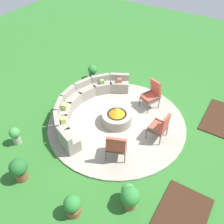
{
  "coord_description": "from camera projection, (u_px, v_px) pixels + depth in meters",
  "views": [
    {
      "loc": [
        -5.75,
        -3.32,
        6.38
      ],
      "look_at": [
        0.0,
        0.2,
        0.45
      ],
      "focal_mm": 40.61,
      "sensor_mm": 36.0,
      "label": 1
    }
  ],
  "objects": [
    {
      "name": "curved_stone_bench",
      "position": [
        83.0,
        104.0,
        9.48
      ],
      "size": [
        4.21,
        1.89,
        0.72
      ],
      "color": "gray",
      "rests_on": "patio_circle"
    },
    {
      "name": "potted_plant_2",
      "position": [
        130.0,
        198.0,
        6.54
      ],
      "size": [
        0.52,
        0.52,
        0.71
      ],
      "color": "brown",
      "rests_on": "ground_plane"
    },
    {
      "name": "ground_plane",
      "position": [
        117.0,
        123.0,
        9.2
      ],
      "size": [
        24.0,
        24.0,
        0.0
      ],
      "primitive_type": "plane",
      "color": "#2D6B28"
    },
    {
      "name": "lounge_chair_front_right",
      "position": [
        160.0,
        126.0,
        8.22
      ],
      "size": [
        0.61,
        0.58,
        1.04
      ],
      "rotation": [
        0.0,
        0.0,
        6.23
      ],
      "color": "brown",
      "rests_on": "patio_circle"
    },
    {
      "name": "mulch_bed_left",
      "position": [
        180.0,
        219.0,
        6.5
      ],
      "size": [
        1.97,
        1.24,
        0.04
      ],
      "primitive_type": "cube",
      "color": "#382114",
      "rests_on": "ground_plane"
    },
    {
      "name": "lounge_chair_front_left",
      "position": [
        116.0,
        145.0,
        7.59
      ],
      "size": [
        0.76,
        0.78,
        1.05
      ],
      "rotation": [
        0.0,
        0.0,
        5.12
      ],
      "color": "brown",
      "rests_on": "patio_circle"
    },
    {
      "name": "potted_plant_1",
      "position": [
        73.0,
        205.0,
        6.42
      ],
      "size": [
        0.45,
        0.45,
        0.68
      ],
      "color": "brown",
      "rests_on": "ground_plane"
    },
    {
      "name": "potted_plant_4",
      "position": [
        93.0,
        71.0,
        11.16
      ],
      "size": [
        0.39,
        0.39,
        0.65
      ],
      "color": "#605B56",
      "rests_on": "ground_plane"
    },
    {
      "name": "potted_plant_3",
      "position": [
        128.0,
        192.0,
        6.72
      ],
      "size": [
        0.39,
        0.39,
        0.6
      ],
      "color": "brown",
      "rests_on": "ground_plane"
    },
    {
      "name": "potted_plant_5",
      "position": [
        19.0,
        169.0,
        7.16
      ],
      "size": [
        0.51,
        0.51,
        0.78
      ],
      "color": "brown",
      "rests_on": "ground_plane"
    },
    {
      "name": "patio_circle",
      "position": [
        117.0,
        123.0,
        9.18
      ],
      "size": [
        4.95,
        4.95,
        0.06
      ],
      "primitive_type": "cylinder",
      "color": "#9E9384",
      "rests_on": "ground_plane"
    },
    {
      "name": "fire_pit",
      "position": [
        117.0,
        117.0,
        8.99
      ],
      "size": [
        1.08,
        1.08,
        0.68
      ],
      "color": "gray",
      "rests_on": "patio_circle"
    },
    {
      "name": "potted_plant_0",
      "position": [
        15.0,
        135.0,
        8.24
      ],
      "size": [
        0.36,
        0.36,
        0.65
      ],
      "color": "#A89E8E",
      "rests_on": "ground_plane"
    },
    {
      "name": "lounge_chair_back_left",
      "position": [
        152.0,
        94.0,
        9.46
      ],
      "size": [
        0.76,
        0.74,
        1.14
      ],
      "rotation": [
        0.0,
        0.0,
        7.43
      ],
      "color": "brown",
      "rests_on": "patio_circle"
    },
    {
      "name": "mulch_bed_right",
      "position": [
        222.0,
        119.0,
        9.35
      ],
      "size": [
        1.97,
        1.24,
        0.04
      ],
      "primitive_type": "cube",
      "color": "#382114",
      "rests_on": "ground_plane"
    }
  ]
}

